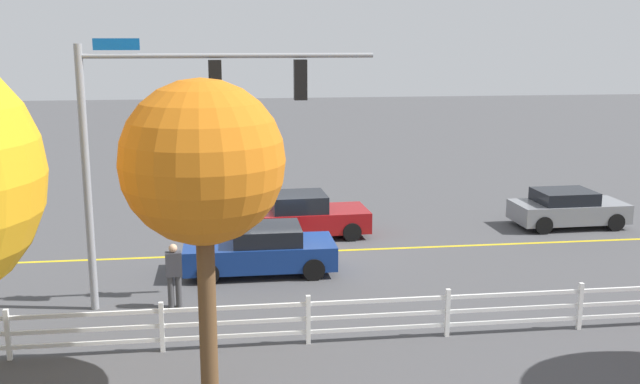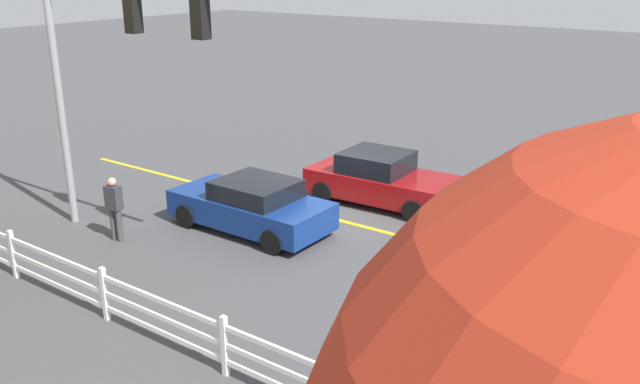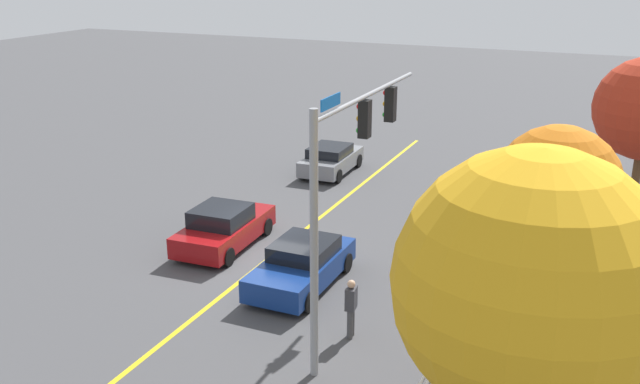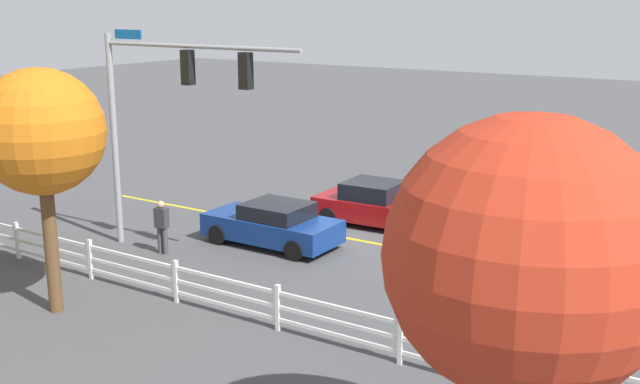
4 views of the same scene
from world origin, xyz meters
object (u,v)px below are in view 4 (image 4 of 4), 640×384
at_px(car_0, 273,224).
at_px(tree_1, 527,258).
at_px(tree_2, 41,133).
at_px(pedestrian, 162,225).
at_px(car_2, 377,205).

distance_m(car_0, tree_1, 14.93).
bearing_deg(car_0, tree_2, 79.16).
relative_size(tree_1, tree_2, 1.02).
height_order(tree_1, tree_2, tree_1).
relative_size(pedestrian, tree_1, 0.27).
relative_size(car_2, pedestrian, 2.63).
bearing_deg(tree_2, pedestrian, -78.77).
bearing_deg(tree_2, car_2, -105.33).
xyz_separation_m(car_0, tree_2, (1.40, 7.38, 3.87)).
distance_m(car_0, pedestrian, 3.49).
height_order(pedestrian, tree_1, tree_1).
bearing_deg(tree_2, tree_1, 171.33).
height_order(car_0, tree_1, tree_1).
xyz_separation_m(car_0, tree_1, (-11.13, 9.29, 3.58)).
bearing_deg(car_0, car_2, -113.68).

